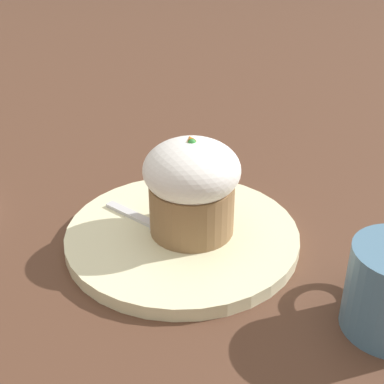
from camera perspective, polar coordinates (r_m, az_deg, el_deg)
ground_plane at (r=0.56m, az=-1.04°, el=-5.30°), size 4.00×4.00×0.00m
dessert_plate at (r=0.56m, az=-1.04°, el=-4.71°), size 0.24×0.24×0.01m
carrot_cake at (r=0.53m, az=-0.00°, el=0.58°), size 0.10×0.10×0.10m
spoon at (r=0.56m, az=-3.88°, el=-3.53°), size 0.09×0.08×0.01m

